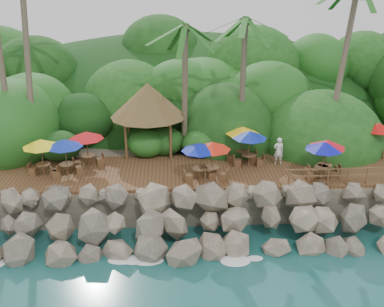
{
  "coord_description": "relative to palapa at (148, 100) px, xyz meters",
  "views": [
    {
      "loc": [
        -1.29,
        -19.25,
        13.41
      ],
      "look_at": [
        0.0,
        6.0,
        3.4
      ],
      "focal_mm": 43.1,
      "sensor_mm": 36.0,
      "label": 1
    }
  ],
  "objects": [
    {
      "name": "jungle_foliage",
      "position": [
        2.64,
        5.64,
        -5.79
      ],
      "size": [
        44.0,
        16.0,
        12.0
      ],
      "primitive_type": null,
      "color": "#143811",
      "rests_on": "ground"
    },
    {
      "name": "land_base",
      "position": [
        2.64,
        6.64,
        -4.74
      ],
      "size": [
        32.0,
        25.2,
        2.1
      ],
      "primitive_type": "cube",
      "color": "gray",
      "rests_on": "ground"
    },
    {
      "name": "foam_line",
      "position": [
        2.64,
        -9.06,
        -5.76
      ],
      "size": [
        25.2,
        0.8,
        0.06
      ],
      "color": "white",
      "rests_on": "ground"
    },
    {
      "name": "seawall",
      "position": [
        2.64,
        -7.36,
        -4.64
      ],
      "size": [
        29.0,
        4.0,
        2.3
      ],
      "primitive_type": null,
      "color": "gray",
      "rests_on": "ground"
    },
    {
      "name": "railing",
      "position": [
        11.21,
        -5.71,
        -2.88
      ],
      "size": [
        7.2,
        0.1,
        1.0
      ],
      "color": "brown",
      "rests_on": "terrace"
    },
    {
      "name": "waiter",
      "position": [
        7.98,
        -2.66,
        -2.62
      ],
      "size": [
        0.64,
        0.42,
        1.74
      ],
      "primitive_type": "imported",
      "rotation": [
        0.0,
        0.0,
        3.13
      ],
      "color": "white",
      "rests_on": "terrace"
    },
    {
      "name": "dining_clusters",
      "position": [
        3.91,
        -3.57,
        -1.6
      ],
      "size": [
        22.53,
        5.3,
        2.27
      ],
      "color": "brown",
      "rests_on": "terrace"
    },
    {
      "name": "ground",
      "position": [
        2.64,
        -9.36,
        -5.79
      ],
      "size": [
        140.0,
        140.0,
        0.0
      ],
      "primitive_type": "plane",
      "color": "#19514F",
      "rests_on": "ground"
    },
    {
      "name": "palapa",
      "position": [
        0.0,
        0.0,
        0.0
      ],
      "size": [
        4.9,
        4.9,
        4.6
      ],
      "color": "brown",
      "rests_on": "ground"
    },
    {
      "name": "jungle_hill",
      "position": [
        2.64,
        14.14,
        -5.79
      ],
      "size": [
        44.8,
        28.0,
        15.4
      ],
      "primitive_type": "ellipsoid",
      "color": "#143811",
      "rests_on": "ground"
    },
    {
      "name": "terrace",
      "position": [
        2.64,
        -3.36,
        -3.59
      ],
      "size": [
        26.0,
        5.0,
        0.2
      ],
      "primitive_type": "cube",
      "color": "brown",
      "rests_on": "land_base"
    }
  ]
}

